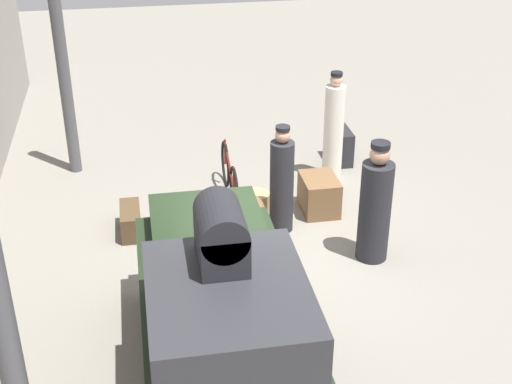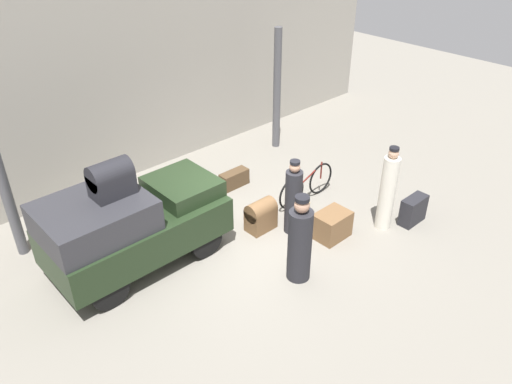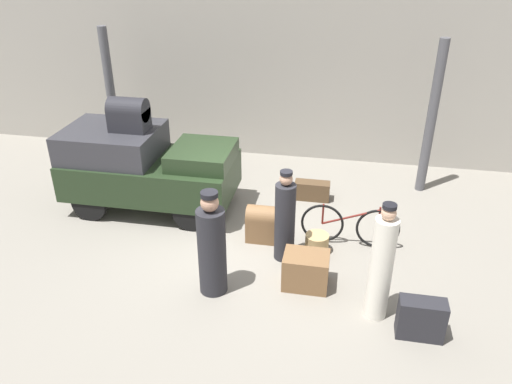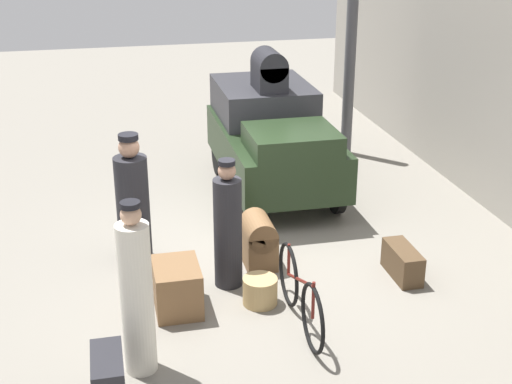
# 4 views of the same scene
# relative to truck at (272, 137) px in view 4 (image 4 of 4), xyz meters

# --- Properties ---
(ground_plane) EXTENTS (30.00, 30.00, 0.00)m
(ground_plane) POSITION_rel_truck_xyz_m (2.13, -0.99, -0.89)
(ground_plane) COLOR gray
(canopy_pillar_left) EXTENTS (0.20, 0.20, 3.17)m
(canopy_pillar_left) POSITION_rel_truck_xyz_m (-1.44, 1.78, 0.69)
(canopy_pillar_left) COLOR #4C4C51
(canopy_pillar_left) RESTS_ON ground
(truck) EXTENTS (3.25, 1.61, 1.61)m
(truck) POSITION_rel_truck_xyz_m (0.00, 0.00, 0.00)
(truck) COLOR black
(truck) RESTS_ON ground
(bicycle) EXTENTS (1.71, 0.04, 0.80)m
(bicycle) POSITION_rel_truck_xyz_m (3.98, -0.66, -0.51)
(bicycle) COLOR black
(bicycle) RESTS_ON ground
(wicker_basket) EXTENTS (0.41, 0.41, 0.33)m
(wicker_basket) POSITION_rel_truck_xyz_m (3.44, -0.98, -0.73)
(wicker_basket) COLOR tan
(wicker_basket) RESTS_ON ground
(porter_standing_middle) EXTENTS (0.34, 0.34, 1.62)m
(porter_standing_middle) POSITION_rel_truck_xyz_m (2.91, -1.26, -0.15)
(porter_standing_middle) COLOR #232328
(porter_standing_middle) RESTS_ON ground
(conductor_in_dark_uniform) EXTENTS (0.32, 0.32, 1.83)m
(conductor_in_dark_uniform) POSITION_rel_truck_xyz_m (4.40, -2.43, -0.04)
(conductor_in_dark_uniform) COLOR silver
(conductor_in_dark_uniform) RESTS_ON ground
(porter_carrying_trunk) EXTENTS (0.43, 0.43, 1.71)m
(porter_carrying_trunk) POSITION_rel_truck_xyz_m (1.96, -2.32, -0.12)
(porter_carrying_trunk) COLOR #232328
(porter_carrying_trunk) RESTS_ON ground
(trunk_umber_medium) EXTENTS (0.70, 0.52, 0.55)m
(trunk_umber_medium) POSITION_rel_truck_xyz_m (3.34, -1.94, -0.61)
(trunk_umber_medium) COLOR brown
(trunk_umber_medium) RESTS_ON ground
(trunk_barrel_dark) EXTENTS (0.60, 0.39, 0.67)m
(trunk_barrel_dark) POSITION_rel_truck_xyz_m (2.47, -0.78, -0.55)
(trunk_barrel_dark) COLOR brown
(trunk_barrel_dark) RESTS_ON ground
(trunk_large_brown) EXTENTS (0.71, 0.28, 0.39)m
(trunk_large_brown) POSITION_rel_truck_xyz_m (3.19, 0.90, -0.70)
(trunk_large_brown) COLOR #4C3823
(trunk_large_brown) RESTS_ON ground
(trunk_wicker_pale) EXTENTS (0.63, 0.29, 0.59)m
(trunk_wicker_pale) POSITION_rel_truck_xyz_m (4.98, -2.76, -0.60)
(trunk_wicker_pale) COLOR #232328
(trunk_wicker_pale) RESTS_ON ground
(trunk_on_truck_roof) EXTENTS (0.70, 0.45, 0.63)m
(trunk_on_truck_roof) POSITION_rel_truck_xyz_m (-0.22, 0.00, 1.03)
(trunk_on_truck_roof) COLOR #232328
(trunk_on_truck_roof) RESTS_ON truck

